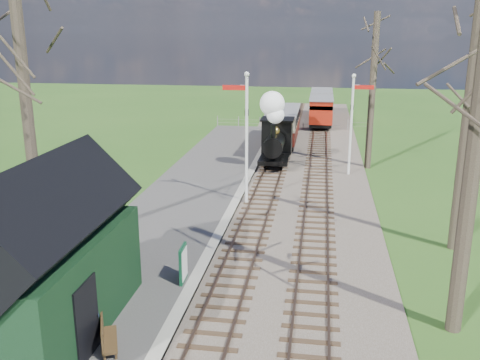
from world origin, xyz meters
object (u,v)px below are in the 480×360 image
Objects in this scene: locomotive at (275,133)px; bench at (106,336)px; semaphore_near at (245,129)px; sign_board at (183,264)px; red_carriage_b at (321,102)px; red_carriage_a at (321,111)px; person at (92,319)px; station_shed at (45,259)px; semaphore_far at (353,117)px; coach at (283,125)px.

bench is (-2.50, -19.99, -1.54)m from locomotive.
sign_board is at bearing -94.95° from semaphore_near.
semaphore_near is 1.28× the size of red_carriage_b.
red_carriage_a is at bearing 79.37° from locomotive.
person is (-1.35, -3.90, 0.15)m from sign_board.
station_shed is at bearing -129.48° from sign_board.
red_carriage_b is at bearing 82.60° from bench.
locomotive is (0.76, 7.40, -1.54)m from semaphore_near.
bench is (-6.89, -18.59, -2.81)m from semaphore_far.
semaphore_far is 1.17× the size of red_carriage_a.
station_shed is 1.01× the size of semaphore_near.
semaphore_near is 7.60m from locomotive.
semaphore_far is at bearing 64.28° from station_shed.
locomotive reaches higher than bench.
sign_board reaches higher than bench.
locomotive is 0.93× the size of red_carriage_a.
bench is at bearing -97.90° from semaphore_near.
coach is (0.01, 6.06, -0.56)m from locomotive.
red_carriage_b is 3.26× the size of person.
bench is at bearing -111.32° from person.
red_carriage_b is 39.72m from person.
coach is 5.42× the size of bench.
red_carriage_a is at bearing -20.26° from person.
red_carriage_a reaches higher than bench.
semaphore_far reaches higher than coach.
locomotive is at bearing 162.25° from semaphore_far.
red_carriage_a is (6.90, 33.32, -0.83)m from station_shed.
station_shed is 0.87× the size of coach.
semaphore_far reaches higher than red_carriage_b.
sign_board is at bearing 50.52° from station_shed.
semaphore_near reaches higher than bench.
person is at bearing -99.52° from semaphore_near.
red_carriage_b is at bearing 82.34° from locomotive.
locomotive is at bearing 82.86° from bench.
semaphore_far is (5.14, 6.00, -0.27)m from semaphore_near.
sign_board is (-5.89, -14.63, -2.55)m from semaphore_far.
semaphore_near is at bearing -93.27° from coach.
semaphore_near reaches higher than station_shed.
sign_board is (-4.12, -29.94, -0.64)m from red_carriage_a.
sign_board is at bearing -96.63° from red_carriage_b.
red_carriage_b is at bearing 78.98° from coach.
station_shed reaches higher than locomotive.
coach is at bearing 120.36° from semaphore_far.
red_carriage_a is at bearing 78.30° from station_shed.
semaphore_near is (3.53, 12.00, 1.35)m from station_shed.
locomotive is 3.39× the size of bench.
person is (-5.47, -39.34, -0.49)m from red_carriage_b.
semaphore_near is 1.09× the size of semaphore_far.
semaphore_near is 4.16× the size of person.
red_carriage_b is (3.37, 26.82, -2.18)m from semaphore_near.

